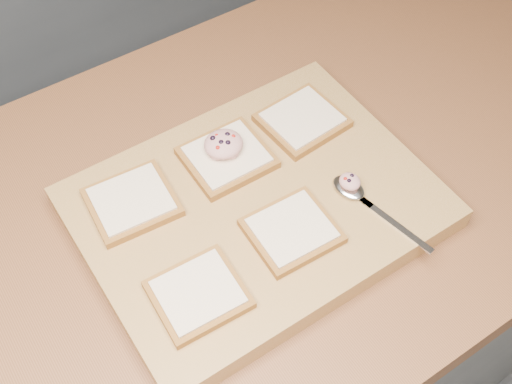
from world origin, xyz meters
TOP-DOWN VIEW (x-y plane):
  - island_counter at (0.00, 0.00)m, footprint 2.00×0.80m
  - cutting_board at (0.03, -0.05)m, footprint 0.52×0.40m
  - bread_far_left at (-0.13, 0.04)m, footprint 0.13×0.12m
  - bread_far_center at (0.04, 0.04)m, footprint 0.13×0.12m
  - bread_far_right at (0.19, 0.04)m, footprint 0.13×0.12m
  - bread_near_left at (-0.12, -0.15)m, footprint 0.12×0.12m
  - bread_near_center at (0.04, -0.13)m, footprint 0.13×0.12m
  - tuna_salad_dollop at (0.04, 0.05)m, footprint 0.06×0.06m
  - spoon at (0.17, -0.13)m, footprint 0.06×0.19m
  - spoon_salad at (0.16, -0.12)m, footprint 0.03×0.03m

SIDE VIEW (x-z plane):
  - island_counter at x=0.00m, z-range 0.00..0.90m
  - cutting_board at x=0.03m, z-range 0.90..0.94m
  - spoon at x=0.17m, z-range 0.94..0.95m
  - bread_near_left at x=-0.12m, z-range 0.94..0.96m
  - bread_near_center at x=0.04m, z-range 0.94..0.96m
  - bread_far_left at x=-0.13m, z-range 0.94..0.96m
  - bread_far_right at x=0.19m, z-range 0.94..0.96m
  - bread_far_center at x=0.04m, z-range 0.94..0.96m
  - spoon_salad at x=0.16m, z-range 0.95..0.97m
  - tuna_salad_dollop at x=0.04m, z-range 0.96..0.99m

